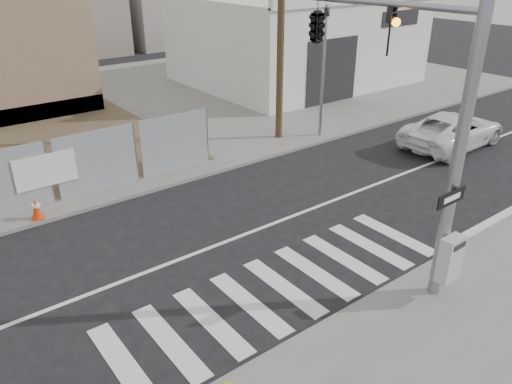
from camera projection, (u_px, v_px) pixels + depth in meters
ground at (224, 243)px, 13.45m from camera, size 100.00×100.00×0.00m
sidewalk_far at (57, 118)px, 23.46m from camera, size 50.00×20.00×0.12m
signal_pole at (360, 64)px, 11.29m from camera, size 0.96×5.87×7.00m
far_signal_pole at (324, 54)px, 19.63m from camera, size 0.16×0.20×5.60m
concrete_wall_right at (32, 47)px, 21.81m from camera, size 5.50×1.30×8.00m
auto_shop at (296, 39)px, 29.32m from camera, size 12.00×10.20×5.95m
utility_pole_right at (281, 8)px, 18.71m from camera, size 1.60×0.28×10.00m
suv at (453, 130)px, 19.92m from camera, size 5.03×2.48×1.37m
traffic_cone_d at (36, 209)px, 14.30m from camera, size 0.41×0.41×0.65m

